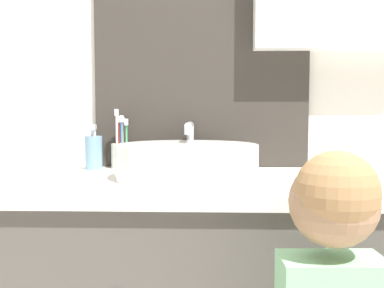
{
  "coord_description": "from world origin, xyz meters",
  "views": [
    {
      "loc": [
        -0.08,
        -0.87,
        0.99
      ],
      "look_at": [
        -0.12,
        0.28,
        0.91
      ],
      "focal_mm": 40.0,
      "sensor_mm": 36.0,
      "label": 1
    }
  ],
  "objects": [
    {
      "name": "toothbrush_holder",
      "position": [
        -0.36,
        0.53,
        0.86
      ],
      "size": [
        0.07,
        0.07,
        0.2
      ],
      "color": "beige",
      "rests_on": "vanity_counter"
    },
    {
      "name": "sink_basin",
      "position": [
        -0.13,
        0.32,
        0.86
      ],
      "size": [
        0.4,
        0.45,
        0.16
      ],
      "color": "white",
      "rests_on": "vanity_counter"
    },
    {
      "name": "soap_dispenser",
      "position": [
        -0.45,
        0.51,
        0.87
      ],
      "size": [
        0.06,
        0.06,
        0.15
      ],
      "color": "#6B93B2",
      "rests_on": "vanity_counter"
    },
    {
      "name": "wall_back",
      "position": [
        0.02,
        0.62,
        1.28
      ],
      "size": [
        3.2,
        0.18,
        2.5
      ],
      "color": "silver",
      "rests_on": "ground_plane"
    }
  ]
}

